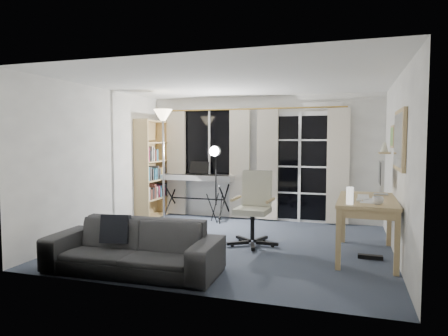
{
  "coord_description": "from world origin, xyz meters",
  "views": [
    {
      "loc": [
        1.65,
        -5.62,
        1.55
      ],
      "look_at": [
        -0.24,
        0.35,
        1.11
      ],
      "focal_mm": 32.0,
      "sensor_mm": 36.0,
      "label": 1
    }
  ],
  "objects_px": {
    "studio_light": "(215,160)",
    "desk": "(367,206)",
    "office_chair": "(255,201)",
    "sofa": "(133,238)",
    "keyboard_piano": "(197,178)",
    "torchiere_lamp": "(163,133)",
    "mug": "(378,199)",
    "bookshelf": "(150,172)",
    "monitor": "(381,174)"
  },
  "relations": [
    {
      "from": "sofa",
      "to": "studio_light",
      "type": "bearing_deg",
      "value": 87.43
    },
    {
      "from": "office_chair",
      "to": "sofa",
      "type": "bearing_deg",
      "value": -118.75
    },
    {
      "from": "keyboard_piano",
      "to": "mug",
      "type": "height_order",
      "value": "keyboard_piano"
    },
    {
      "from": "desk",
      "to": "keyboard_piano",
      "type": "bearing_deg",
      "value": 151.75
    },
    {
      "from": "torchiere_lamp",
      "to": "studio_light",
      "type": "height_order",
      "value": "torchiere_lamp"
    },
    {
      "from": "desk",
      "to": "monitor",
      "type": "relative_size",
      "value": 2.62
    },
    {
      "from": "keyboard_piano",
      "to": "torchiere_lamp",
      "type": "bearing_deg",
      "value": -107.98
    },
    {
      "from": "studio_light",
      "to": "desk",
      "type": "relative_size",
      "value": 1.0
    },
    {
      "from": "bookshelf",
      "to": "desk",
      "type": "distance_m",
      "value": 4.29
    },
    {
      "from": "keyboard_piano",
      "to": "mug",
      "type": "bearing_deg",
      "value": -35.85
    },
    {
      "from": "bookshelf",
      "to": "sofa",
      "type": "bearing_deg",
      "value": -65.01
    },
    {
      "from": "studio_light",
      "to": "bookshelf",
      "type": "bearing_deg",
      "value": 173.43
    },
    {
      "from": "studio_light",
      "to": "mug",
      "type": "height_order",
      "value": "studio_light"
    },
    {
      "from": "keyboard_piano",
      "to": "studio_light",
      "type": "height_order",
      "value": "studio_light"
    },
    {
      "from": "keyboard_piano",
      "to": "desk",
      "type": "height_order",
      "value": "keyboard_piano"
    },
    {
      "from": "bookshelf",
      "to": "mug",
      "type": "height_order",
      "value": "bookshelf"
    },
    {
      "from": "monitor",
      "to": "office_chair",
      "type": "bearing_deg",
      "value": -171.5
    },
    {
      "from": "desk",
      "to": "bookshelf",
      "type": "bearing_deg",
      "value": 160.51
    },
    {
      "from": "keyboard_piano",
      "to": "studio_light",
      "type": "bearing_deg",
      "value": -35.1
    },
    {
      "from": "torchiere_lamp",
      "to": "monitor",
      "type": "relative_size",
      "value": 3.72
    },
    {
      "from": "monitor",
      "to": "mug",
      "type": "xyz_separation_m",
      "value": [
        -0.1,
        -0.95,
        -0.23
      ]
    },
    {
      "from": "studio_light",
      "to": "desk",
      "type": "xyz_separation_m",
      "value": [
        2.61,
        -1.43,
        -0.5
      ]
    },
    {
      "from": "bookshelf",
      "to": "studio_light",
      "type": "bearing_deg",
      "value": -3.61
    },
    {
      "from": "bookshelf",
      "to": "office_chair",
      "type": "bearing_deg",
      "value": -27.56
    },
    {
      "from": "monitor",
      "to": "sofa",
      "type": "height_order",
      "value": "monitor"
    },
    {
      "from": "keyboard_piano",
      "to": "monitor",
      "type": "xyz_separation_m",
      "value": [
        3.29,
        -1.32,
        0.28
      ]
    },
    {
      "from": "bookshelf",
      "to": "mug",
      "type": "relative_size",
      "value": 15.23
    },
    {
      "from": "keyboard_piano",
      "to": "desk",
      "type": "distance_m",
      "value": 3.57
    },
    {
      "from": "torchiere_lamp",
      "to": "desk",
      "type": "relative_size",
      "value": 1.42
    },
    {
      "from": "keyboard_piano",
      "to": "desk",
      "type": "xyz_separation_m",
      "value": [
        3.1,
        -1.77,
        -0.11
      ]
    },
    {
      "from": "studio_light",
      "to": "torchiere_lamp",
      "type": "bearing_deg",
      "value": -145.82
    },
    {
      "from": "mug",
      "to": "sofa",
      "type": "xyz_separation_m",
      "value": [
        -2.74,
        -0.98,
        -0.44
      ]
    },
    {
      "from": "keyboard_piano",
      "to": "sofa",
      "type": "distance_m",
      "value": 3.3
    },
    {
      "from": "torchiere_lamp",
      "to": "sofa",
      "type": "distance_m",
      "value": 2.76
    },
    {
      "from": "torchiere_lamp",
      "to": "keyboard_piano",
      "type": "height_order",
      "value": "torchiere_lamp"
    },
    {
      "from": "studio_light",
      "to": "mug",
      "type": "distance_m",
      "value": 3.34
    },
    {
      "from": "bookshelf",
      "to": "keyboard_piano",
      "type": "xyz_separation_m",
      "value": [
        0.91,
        0.23,
        -0.13
      ]
    },
    {
      "from": "bookshelf",
      "to": "desk",
      "type": "height_order",
      "value": "bookshelf"
    },
    {
      "from": "desk",
      "to": "mug",
      "type": "bearing_deg",
      "value": -77.26
    },
    {
      "from": "keyboard_piano",
      "to": "sofa",
      "type": "xyz_separation_m",
      "value": [
        0.46,
        -3.25,
        -0.4
      ]
    },
    {
      "from": "keyboard_piano",
      "to": "office_chair",
      "type": "xyz_separation_m",
      "value": [
        1.53,
        -1.54,
        -0.15
      ]
    },
    {
      "from": "keyboard_piano",
      "to": "monitor",
      "type": "relative_size",
      "value": 2.59
    },
    {
      "from": "mug",
      "to": "monitor",
      "type": "bearing_deg",
      "value": 84.21
    },
    {
      "from": "torchiere_lamp",
      "to": "office_chair",
      "type": "distance_m",
      "value": 2.18
    },
    {
      "from": "mug",
      "to": "sofa",
      "type": "distance_m",
      "value": 2.94
    },
    {
      "from": "office_chair",
      "to": "sofa",
      "type": "height_order",
      "value": "office_chair"
    },
    {
      "from": "office_chair",
      "to": "desk",
      "type": "height_order",
      "value": "office_chair"
    },
    {
      "from": "mug",
      "to": "bookshelf",
      "type": "bearing_deg",
      "value": 153.67
    },
    {
      "from": "keyboard_piano",
      "to": "desk",
      "type": "relative_size",
      "value": 0.99
    },
    {
      "from": "office_chair",
      "to": "sofa",
      "type": "distance_m",
      "value": 2.03
    }
  ]
}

